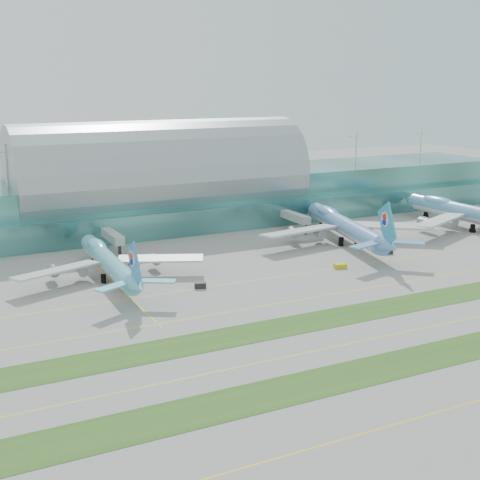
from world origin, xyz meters
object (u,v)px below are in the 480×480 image
airliner_b (108,261)px  airliner_d (470,213)px  terminal (160,191)px  airliner_c (345,225)px

airliner_b → airliner_d: (149.86, 1.64, 1.21)m
terminal → airliner_d: size_ratio=4.21×
terminal → airliner_d: 126.90m
airliner_d → terminal: bearing=147.3°
terminal → airliner_b: bearing=-121.7°
terminal → airliner_d: bearing=-31.2°
airliner_b → airliner_c: size_ratio=0.86×
terminal → airliner_b: terminal is taller
terminal → airliner_c: size_ratio=4.40×
terminal → airliner_c: (49.78, -61.40, -7.59)m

